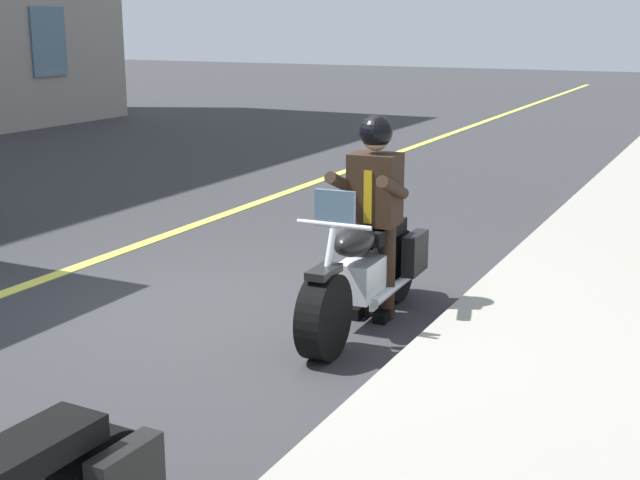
{
  "coord_description": "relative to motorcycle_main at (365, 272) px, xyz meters",
  "views": [
    {
      "loc": [
        6.08,
        4.13,
        2.49
      ],
      "look_at": [
        -0.08,
        1.06,
        0.75
      ],
      "focal_mm": 48.94,
      "sensor_mm": 36.0,
      "label": 1
    }
  ],
  "objects": [
    {
      "name": "lane_center_stripe",
      "position": [
        0.33,
        -3.36,
        -0.45
      ],
      "size": [
        60.0,
        0.16,
        0.01
      ],
      "primitive_type": "cube",
      "color": "#E5DB4C",
      "rests_on": "ground_plane"
    },
    {
      "name": "rider_main",
      "position": [
        -0.19,
        -0.01,
        0.58
      ],
      "size": [
        0.63,
        0.56,
        1.74
      ],
      "color": "black",
      "rests_on": "ground_plane"
    },
    {
      "name": "ground_plane",
      "position": [
        0.33,
        -1.36,
        -0.45
      ],
      "size": [
        80.0,
        80.0,
        0.0
      ],
      "primitive_type": "plane",
      "color": "#333335"
    },
    {
      "name": "motorcycle_main",
      "position": [
        0.0,
        0.0,
        0.0
      ],
      "size": [
        2.22,
        0.64,
        1.26
      ],
      "color": "black",
      "rests_on": "ground_plane"
    }
  ]
}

